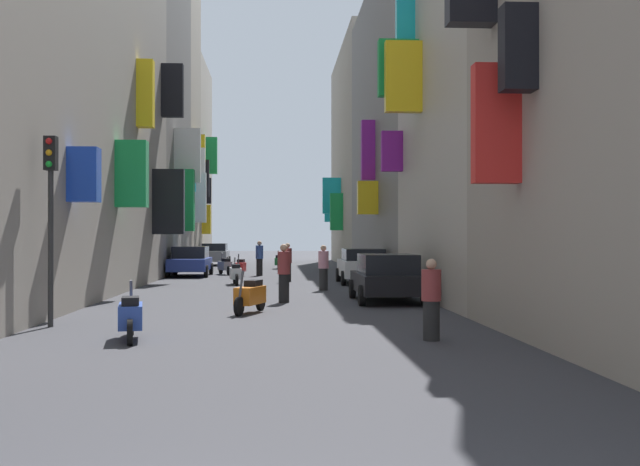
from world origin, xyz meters
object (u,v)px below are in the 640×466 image
scooter_red (240,267)px  scooter_blue (131,316)px  parked_car_grey (215,254)px  parked_car_blue (190,261)px  scooter_green (278,261)px  traffic_light_far_corner (51,197)px  pedestrian_near_right (323,268)px  parked_car_black (387,277)px  scooter_white (236,273)px  scooter_silver (225,266)px  pedestrian_mid_street (287,263)px  pedestrian_near_left (259,258)px  scooter_orange (250,295)px  parked_car_white (363,265)px  pedestrian_crossing (431,300)px  pedestrian_far_away (284,273)px

scooter_red → scooter_blue: same height
parked_car_grey → scooter_blue: (1.44, -37.87, -0.33)m
parked_car_blue → scooter_green: size_ratio=2.21×
traffic_light_far_corner → scooter_blue: bearing=-45.8°
pedestrian_near_right → parked_car_black: bearing=-72.0°
scooter_white → scooter_silver: (-0.99, 8.20, -0.00)m
scooter_white → pedestrian_mid_street: size_ratio=1.09×
parked_car_black → parked_car_blue: parked_car_blue is taller
parked_car_blue → pedestrian_near_left: size_ratio=2.44×
scooter_orange → scooter_green: bearing=88.3°
parked_car_white → scooter_silver: (-6.32, 7.76, -0.32)m
parked_car_white → parked_car_grey: parked_car_grey is taller
parked_car_black → pedestrian_mid_street: size_ratio=2.43×
scooter_green → scooter_blue: bearing=-95.3°
scooter_white → scooter_orange: (1.00, -11.69, 0.00)m
parked_car_grey → traffic_light_far_corner: (-0.72, -35.65, 2.08)m
scooter_red → scooter_silver: size_ratio=1.08×
pedestrian_crossing → pedestrian_mid_street: 18.89m
parked_car_black → pedestrian_far_away: (-3.14, -0.09, 0.13)m
scooter_blue → traffic_light_far_corner: (-2.16, 2.22, 2.40)m
parked_car_white → pedestrian_near_left: size_ratio=2.29×
scooter_orange → scooter_silver: 19.99m
parked_car_black → pedestrian_far_away: size_ratio=2.34×
parked_car_grey → pedestrian_crossing: (7.21, -38.26, -0.01)m
scooter_white → scooter_blue: same height
parked_car_black → parked_car_white: (0.29, 8.97, 0.02)m
parked_car_white → scooter_green: 15.04m
scooter_orange → pedestrian_near_left: pedestrian_near_left is taller
parked_car_grey → scooter_green: size_ratio=2.02×
pedestrian_far_away → parked_car_white: bearing=69.3°
scooter_orange → parked_car_grey: bearing=96.2°
scooter_white → traffic_light_far_corner: traffic_light_far_corner is taller
parked_car_grey → scooter_green: bearing=-54.6°
pedestrian_near_left → pedestrian_far_away: pedestrian_far_away is taller
parked_car_black → scooter_blue: bearing=-127.2°
parked_car_grey → scooter_orange: (3.57, -32.91, -0.33)m
scooter_green → pedestrian_near_right: size_ratio=1.16×
scooter_red → pedestrian_near_left: pedestrian_near_left is taller
scooter_blue → pedestrian_mid_street: (3.30, 18.34, 0.39)m
parked_car_white → scooter_blue: bearing=-110.7°
pedestrian_mid_street → traffic_light_far_corner: size_ratio=0.41×
scooter_orange → pedestrian_near_left: 18.75m
pedestrian_near_right → parked_car_white: bearing=64.3°
scooter_orange → pedestrian_crossing: pedestrian_crossing is taller
pedestrian_near_left → scooter_red: bearing=-144.9°
pedestrian_mid_street → scooter_blue: bearing=-100.2°
parked_car_grey → scooter_white: parked_car_grey is taller
scooter_blue → scooter_silver: bearing=89.7°
scooter_silver → traffic_light_far_corner: size_ratio=0.42×
scooter_red → scooter_orange: same height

